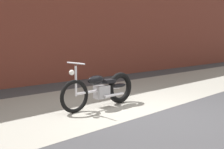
% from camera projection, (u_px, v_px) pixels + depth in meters
% --- Properties ---
extents(ground_plane, '(80.00, 80.00, 0.00)m').
position_uv_depth(ground_plane, '(148.00, 115.00, 5.27)').
color(ground_plane, '#38383A').
extents(sidewalk_slab, '(36.00, 3.50, 0.01)m').
position_uv_depth(sidewalk_slab, '(91.00, 101.00, 6.50)').
color(sidewalk_slab, gray).
rests_on(sidewalk_slab, ground).
extents(brick_building_wall, '(36.00, 0.50, 4.94)m').
position_uv_depth(brick_building_wall, '(21.00, 10.00, 8.63)').
color(brick_building_wall, brown).
rests_on(brick_building_wall, ground).
extents(motorcycle_black, '(2.01, 0.58, 1.03)m').
position_uv_depth(motorcycle_black, '(104.00, 89.00, 5.92)').
color(motorcycle_black, black).
rests_on(motorcycle_black, ground).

